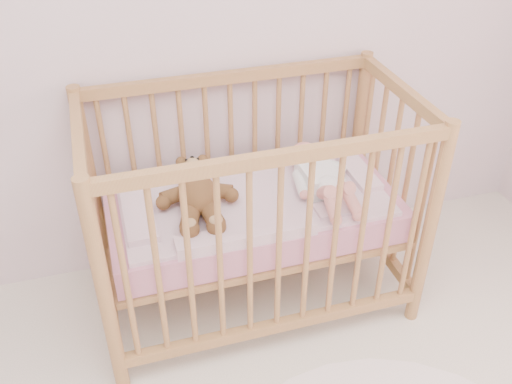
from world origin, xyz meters
name	(u,v)px	position (x,y,z in m)	size (l,w,h in m)	color
crib	(253,209)	(0.34, 1.60, 0.50)	(1.36, 0.76, 1.00)	#AB8648
mattress	(253,211)	(0.34, 1.60, 0.49)	(1.22, 0.62, 0.13)	pink
blanket	(253,197)	(0.34, 1.60, 0.56)	(1.10, 0.58, 0.06)	pink
baby	(319,174)	(0.63, 1.58, 0.64)	(0.27, 0.56, 0.14)	white
teddy_bear	(197,192)	(0.10, 1.58, 0.65)	(0.35, 0.50, 0.14)	brown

